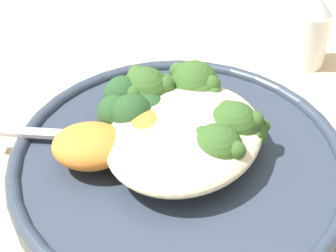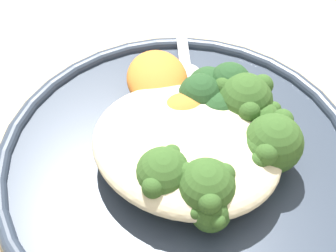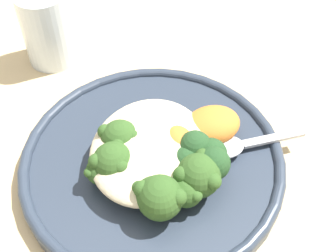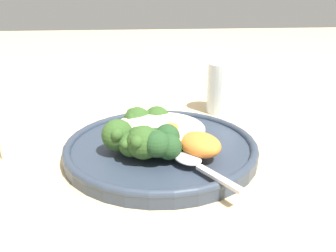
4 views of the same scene
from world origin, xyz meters
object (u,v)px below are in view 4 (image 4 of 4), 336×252
broccoli_stalk_5 (123,135)px  water_glass (223,88)px  broccoli_stalk_4 (131,136)px  kale_tuft (159,142)px  broccoli_stalk_3 (139,130)px  salt_shaker (11,131)px  broccoli_stalk_1 (148,128)px  spoon (193,162)px  quinoa_mound (157,129)px  sweet_potato_chunk_1 (169,136)px  broccoli_stalk_6 (142,143)px  broccoli_stalk_2 (143,123)px  broccoli_stalk_7 (146,142)px  plate (161,147)px  broccoli_stalk_0 (158,121)px  sweet_potato_chunk_0 (200,144)px

broccoli_stalk_5 → water_glass: (-0.19, -0.20, 0.01)m
broccoli_stalk_4 → kale_tuft: bearing=127.9°
broccoli_stalk_3 → salt_shaker: salt_shaker is taller
broccoli_stalk_1 → spoon: broccoli_stalk_1 is taller
quinoa_mound → sweet_potato_chunk_1: size_ratio=2.93×
sweet_potato_chunk_1 → kale_tuft: (0.02, 0.03, 0.00)m
kale_tuft → water_glass: 0.27m
broccoli_stalk_6 → spoon: (-0.06, 0.04, -0.01)m
broccoli_stalk_2 → broccoli_stalk_1: bearing=-169.8°
broccoli_stalk_2 → broccoli_stalk_7: size_ratio=1.09×
broccoli_stalk_4 → salt_shaker: bearing=-20.3°
broccoli_stalk_2 → plate: bearing=179.8°
broccoli_stalk_4 → spoon: bearing=132.1°
broccoli_stalk_2 → broccoli_stalk_4: 0.04m
plate → spoon: (-0.03, 0.08, 0.01)m
quinoa_mound → water_glass: (-0.14, -0.17, 0.01)m
broccoli_stalk_3 → kale_tuft: bearing=138.1°
broccoli_stalk_1 → broccoli_stalk_5: broccoli_stalk_5 is taller
broccoli_stalk_1 → broccoli_stalk_7: size_ratio=1.22×
broccoli_stalk_6 → kale_tuft: bearing=110.6°
broccoli_stalk_4 → water_glass: (-0.18, -0.19, 0.01)m
broccoli_stalk_5 → broccoli_stalk_1: bearing=-143.7°
broccoli_stalk_2 → broccoli_stalk_7: bearing=132.6°
water_glass → broccoli_stalk_4: bearing=46.1°
salt_shaker → broccoli_stalk_5: bearing=163.6°
quinoa_mound → broccoli_stalk_1: size_ratio=1.43×
broccoli_stalk_7 → spoon: 0.06m
broccoli_stalk_2 → broccoli_stalk_5: 0.05m
salt_shaker → quinoa_mound: bearing=174.1°
kale_tuft → water_glass: (-0.15, -0.22, 0.01)m
plate → sweet_potato_chunk_1: (-0.01, 0.02, 0.03)m
sweet_potato_chunk_1 → broccoli_stalk_0: bearing=-78.9°
salt_shaker → broccoli_stalk_6: bearing=162.1°
sweet_potato_chunk_0 → water_glass: size_ratio=0.62×
broccoli_stalk_3 → salt_shaker: size_ratio=0.98×
broccoli_stalk_6 → spoon: size_ratio=0.81×
broccoli_stalk_6 → water_glass: (-0.17, -0.21, 0.01)m
broccoli_stalk_3 → broccoli_stalk_4: size_ratio=0.81×
broccoli_stalk_2 → quinoa_mound: bearing=175.2°
kale_tuft → plate: bearing=-98.1°
broccoli_stalk_0 → broccoli_stalk_1: (0.02, 0.01, -0.01)m
broccoli_stalk_5 → broccoli_stalk_3: bearing=-134.6°
broccoli_stalk_1 → broccoli_stalk_3: (0.01, 0.01, -0.00)m
broccoli_stalk_0 → broccoli_stalk_3: broccoli_stalk_0 is taller
broccoli_stalk_6 → plate: bearing=-162.9°
broccoli_stalk_6 → broccoli_stalk_7: (-0.01, 0.01, 0.01)m
broccoli_stalk_0 → spoon: size_ratio=0.79×
broccoli_stalk_7 → broccoli_stalk_1: bearing=-145.0°
sweet_potato_chunk_1 → broccoli_stalk_7: bearing=37.4°
broccoli_stalk_2 → sweet_potato_chunk_0: size_ratio=1.42×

